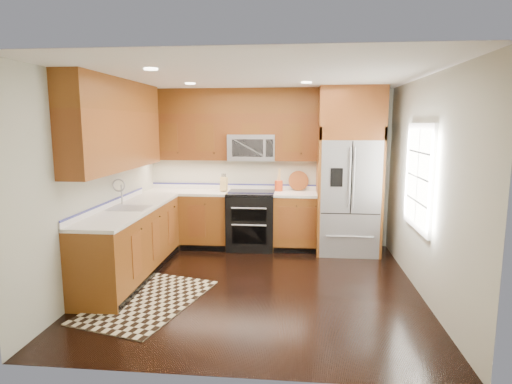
# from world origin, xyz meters

# --- Properties ---
(ground) EXTENTS (4.00, 4.00, 0.00)m
(ground) POSITION_xyz_m (0.00, 0.00, 0.00)
(ground) COLOR black
(ground) RESTS_ON ground
(wall_back) EXTENTS (4.00, 0.02, 2.60)m
(wall_back) POSITION_xyz_m (0.00, 2.00, 1.30)
(wall_back) COLOR #B9BBA9
(wall_back) RESTS_ON ground
(wall_left) EXTENTS (0.02, 4.00, 2.60)m
(wall_left) POSITION_xyz_m (-2.00, 0.00, 1.30)
(wall_left) COLOR #B9BBA9
(wall_left) RESTS_ON ground
(wall_right) EXTENTS (0.02, 4.00, 2.60)m
(wall_right) POSITION_xyz_m (2.00, 0.00, 1.30)
(wall_right) COLOR #B9BBA9
(wall_right) RESTS_ON ground
(window) EXTENTS (0.04, 1.10, 1.30)m
(window) POSITION_xyz_m (1.98, 0.20, 1.40)
(window) COLOR white
(window) RESTS_ON ground
(base_cabinets) EXTENTS (2.85, 3.00, 0.90)m
(base_cabinets) POSITION_xyz_m (-1.23, 0.90, 0.45)
(base_cabinets) COLOR brown
(base_cabinets) RESTS_ON ground
(countertop) EXTENTS (2.86, 3.01, 0.04)m
(countertop) POSITION_xyz_m (-1.09, 1.01, 0.92)
(countertop) COLOR white
(countertop) RESTS_ON base_cabinets
(upper_cabinets) EXTENTS (2.85, 3.00, 1.15)m
(upper_cabinets) POSITION_xyz_m (-1.15, 1.09, 2.02)
(upper_cabinets) COLOR brown
(upper_cabinets) RESTS_ON ground
(range) EXTENTS (0.76, 0.67, 0.95)m
(range) POSITION_xyz_m (-0.25, 1.67, 0.47)
(range) COLOR black
(range) RESTS_ON ground
(microwave) EXTENTS (0.76, 0.40, 0.42)m
(microwave) POSITION_xyz_m (-0.25, 1.80, 1.66)
(microwave) COLOR #B2B2B7
(microwave) RESTS_ON ground
(refrigerator) EXTENTS (0.98, 0.75, 2.60)m
(refrigerator) POSITION_xyz_m (1.30, 1.63, 1.30)
(refrigerator) COLOR #B2B2B7
(refrigerator) RESTS_ON ground
(sink_faucet) EXTENTS (0.54, 0.44, 0.37)m
(sink_faucet) POSITION_xyz_m (-1.73, 0.23, 0.99)
(sink_faucet) COLOR #B2B2B7
(sink_faucet) RESTS_ON countertop
(rug) EXTENTS (1.38, 1.84, 0.01)m
(rug) POSITION_xyz_m (-1.20, -0.60, 0.01)
(rug) COLOR black
(rug) RESTS_ON ground
(knife_block) EXTENTS (0.11, 0.15, 0.29)m
(knife_block) POSITION_xyz_m (-0.71, 1.74, 1.06)
(knife_block) COLOR tan
(knife_block) RESTS_ON countertop
(utensil_crock) EXTENTS (0.14, 0.14, 0.37)m
(utensil_crock) POSITION_xyz_m (0.19, 1.84, 1.07)
(utensil_crock) COLOR #B63A16
(utensil_crock) RESTS_ON countertop
(cutting_board) EXTENTS (0.35, 0.35, 0.02)m
(cutting_board) POSITION_xyz_m (0.51, 1.94, 0.95)
(cutting_board) COLOR brown
(cutting_board) RESTS_ON countertop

